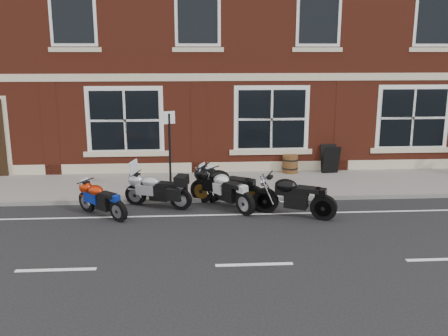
{
  "coord_description": "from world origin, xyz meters",
  "views": [
    {
      "loc": [
        -1.23,
        -12.43,
        4.29
      ],
      "look_at": [
        -0.33,
        1.6,
        0.95
      ],
      "focal_mm": 40.0,
      "sensor_mm": 36.0,
      "label": 1
    }
  ],
  "objects": [
    {
      "name": "sidewalk",
      "position": [
        0.0,
        3.0,
        0.06
      ],
      "size": [
        30.0,
        3.0,
        0.12
      ],
      "primitive_type": "cube",
      "color": "slate",
      "rests_on": "ground"
    },
    {
      "name": "kerb",
      "position": [
        0.0,
        1.42,
        0.06
      ],
      "size": [
        30.0,
        0.16,
        0.12
      ],
      "primitive_type": "cube",
      "color": "slate",
      "rests_on": "ground"
    },
    {
      "name": "a_board_sign",
      "position": [
        3.53,
        4.2,
        0.6
      ],
      "size": [
        0.62,
        0.45,
        0.97
      ],
      "primitive_type": null,
      "rotation": [
        0.0,
        0.0,
        0.11
      ],
      "color": "black",
      "rests_on": "sidewalk"
    },
    {
      "name": "ground",
      "position": [
        0.0,
        0.0,
        0.0
      ],
      "size": [
        80.0,
        80.0,
        0.0
      ],
      "primitive_type": "plane",
      "color": "black",
      "rests_on": "ground"
    },
    {
      "name": "moto_sport_silver",
      "position": [
        -0.29,
        0.81,
        0.55
      ],
      "size": [
        1.36,
        1.82,
        0.96
      ],
      "rotation": [
        0.0,
        0.0,
        0.62
      ],
      "color": "black",
      "rests_on": "ground"
    },
    {
      "name": "barrel_planter",
      "position": [
        2.16,
        4.3,
        0.43
      ],
      "size": [
        0.56,
        0.56,
        0.63
      ],
      "color": "#502915",
      "rests_on": "sidewalk"
    },
    {
      "name": "parking_sign",
      "position": [
        -1.88,
        1.55,
        1.57
      ],
      "size": [
        0.33,
        0.17,
        2.5
      ],
      "rotation": [
        0.0,
        0.0,
        0.43
      ],
      "color": "black",
      "rests_on": "sidewalk"
    },
    {
      "name": "moto_naked_black",
      "position": [
        1.39,
        0.01,
        0.58
      ],
      "size": [
        2.08,
        1.15,
        1.02
      ],
      "rotation": [
        0.0,
        0.0,
        1.1
      ],
      "color": "black",
      "rests_on": "ground"
    },
    {
      "name": "moto_sport_black",
      "position": [
        -0.31,
        1.02,
        0.59
      ],
      "size": [
        2.05,
        1.28,
        1.03
      ],
      "rotation": [
        0.0,
        0.0,
        1.04
      ],
      "color": "black",
      "rests_on": "ground"
    },
    {
      "name": "pub_building",
      "position": [
        0.0,
        10.5,
        6.0
      ],
      "size": [
        24.0,
        12.0,
        12.0
      ],
      "primitive_type": "cube",
      "color": "maroon",
      "rests_on": "ground"
    },
    {
      "name": "moto_touring_silver",
      "position": [
        -2.26,
        1.02,
        0.53
      ],
      "size": [
        1.9,
        0.88,
        1.31
      ],
      "rotation": [
        0.0,
        0.0,
        1.19
      ],
      "color": "black",
      "rests_on": "ground"
    },
    {
      "name": "moto_sport_red",
      "position": [
        -3.64,
        0.33,
        0.48
      ],
      "size": [
        1.47,
        1.34,
        0.84
      ],
      "rotation": [
        0.0,
        0.0,
        0.84
      ],
      "color": "black",
      "rests_on": "ground"
    }
  ]
}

